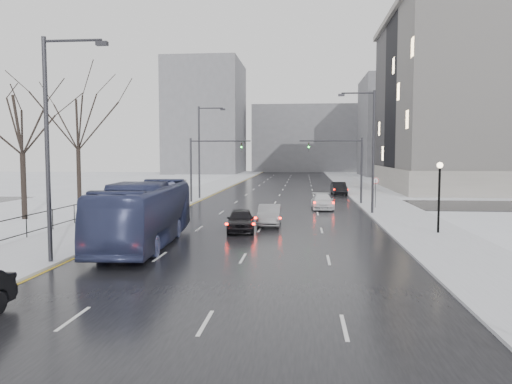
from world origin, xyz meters
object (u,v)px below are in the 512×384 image
(tree_park_d, at_px, (25,220))
(sedan_center_near, at_px, (241,220))
(streetlight_l_far, at_px, (201,147))
(mast_signal_right, at_px, (350,162))
(sedan_right_near, at_px, (269,215))
(streetlight_r_mid, at_px, (370,145))
(tree_park_e, at_px, (80,206))
(bus, at_px, (145,213))
(no_uturn_sign, at_px, (376,184))
(mast_signal_left, at_px, (201,162))
(sedan_right_distant, at_px, (339,188))
(streetlight_l_near, at_px, (52,138))
(sedan_right_far, at_px, (322,201))
(lamppost_r_mid, at_px, (439,187))

(tree_park_d, relative_size, sedan_center_near, 2.96)
(streetlight_l_far, bearing_deg, mast_signal_right, -14.48)
(mast_signal_right, relative_size, sedan_right_near, 1.51)
(streetlight_r_mid, distance_m, mast_signal_right, 8.18)
(tree_park_e, distance_m, bus, 22.85)
(no_uturn_sign, bearing_deg, mast_signal_left, 166.40)
(mast_signal_right, xyz_separation_m, sedan_center_near, (-8.46, -17.86, -3.35))
(mast_signal_right, distance_m, sedan_right_distant, 11.99)
(streetlight_l_near, height_order, sedan_right_far, streetlight_l_near)
(streetlight_r_mid, xyz_separation_m, sedan_right_far, (-3.67, 3.59, -4.91))
(sedan_right_distant, bearing_deg, sedan_center_near, -108.72)
(streetlight_l_far, height_order, no_uturn_sign, streetlight_l_far)
(lamppost_r_mid, height_order, mast_signal_left, mast_signal_left)
(lamppost_r_mid, xyz_separation_m, sedan_right_distant, (-3.94, 29.52, -2.15))
(streetlight_l_near, xyz_separation_m, sedan_right_distant, (15.23, 39.52, -4.83))
(sedan_center_near, distance_m, sedan_right_distant, 30.51)
(tree_park_e, height_order, no_uturn_sign, tree_park_e)
(mast_signal_left, bearing_deg, no_uturn_sign, -13.60)
(lamppost_r_mid, distance_m, mast_signal_right, 18.41)
(sedan_center_near, xyz_separation_m, sedan_right_distant, (8.20, 29.38, 0.03))
(mast_signal_left, xyz_separation_m, sedan_right_far, (11.83, -4.41, -3.40))
(tree_park_e, xyz_separation_m, streetlight_l_near, (10.03, -24.00, 5.62))
(tree_park_d, bearing_deg, mast_signal_left, 53.20)
(bus, bearing_deg, mast_signal_left, 90.28)
(streetlight_r_mid, bearing_deg, lamppost_r_mid, -74.18)
(sedan_right_far, bearing_deg, sedan_right_distant, 78.79)
(tree_park_e, height_order, sedan_right_near, tree_park_e)
(streetlight_l_near, distance_m, sedan_right_distant, 42.62)
(tree_park_e, bearing_deg, bus, -56.63)
(mast_signal_right, relative_size, mast_signal_left, 1.00)
(sedan_right_near, bearing_deg, tree_park_d, 176.31)
(sedan_right_near, bearing_deg, lamppost_r_mid, -16.84)
(tree_park_d, height_order, sedan_right_near, tree_park_d)
(streetlight_l_near, height_order, streetlight_l_far, same)
(streetlight_r_mid, distance_m, sedan_right_distant, 20.14)
(sedan_right_far, height_order, sedan_right_distant, sedan_right_distant)
(tree_park_d, bearing_deg, streetlight_l_far, 61.85)
(tree_park_e, bearing_deg, lamppost_r_mid, -25.62)
(streetlight_r_mid, xyz_separation_m, sedan_right_near, (-7.67, -6.96, -4.87))
(streetlight_l_near, height_order, sedan_center_near, streetlight_l_near)
(streetlight_l_far, relative_size, bus, 0.82)
(sedan_right_distant, bearing_deg, mast_signal_right, -91.82)
(sedan_center_near, bearing_deg, mast_signal_left, 102.63)
(no_uturn_sign, bearing_deg, streetlight_l_near, -125.89)
(tree_park_d, bearing_deg, tree_park_e, 92.29)
(bus, bearing_deg, tree_park_e, 119.53)
(tree_park_e, xyz_separation_m, lamppost_r_mid, (29.20, -14.00, 2.94))
(streetlight_l_far, height_order, lamppost_r_mid, streetlight_l_far)
(tree_park_e, distance_m, mast_signal_left, 12.29)
(streetlight_l_near, height_order, mast_signal_right, streetlight_l_near)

